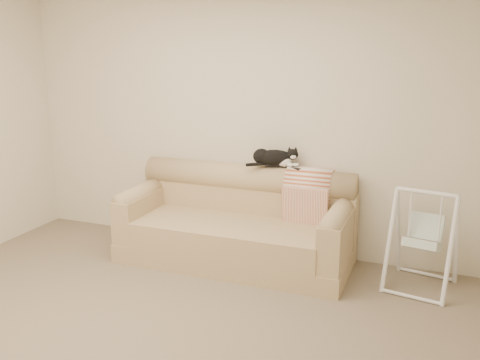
# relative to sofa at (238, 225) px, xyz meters

# --- Properties ---
(ground_plane) EXTENTS (5.00, 5.00, 0.00)m
(ground_plane) POSITION_rel_sofa_xyz_m (0.01, -1.62, -0.35)
(ground_plane) COLOR #6F5F4E
(ground_plane) RESTS_ON ground
(room_shell) EXTENTS (5.04, 4.04, 2.60)m
(room_shell) POSITION_rel_sofa_xyz_m (0.01, -1.62, 1.18)
(room_shell) COLOR beige
(room_shell) RESTS_ON ground
(sofa) EXTENTS (2.20, 0.93, 0.90)m
(sofa) POSITION_rel_sofa_xyz_m (0.00, 0.00, 0.00)
(sofa) COLOR tan
(sofa) RESTS_ON ground
(remote_a) EXTENTS (0.19, 0.10, 0.03)m
(remote_a) POSITION_rel_sofa_xyz_m (0.29, 0.25, 0.56)
(remote_a) COLOR black
(remote_a) RESTS_ON sofa
(remote_b) EXTENTS (0.17, 0.12, 0.02)m
(remote_b) POSITION_rel_sofa_xyz_m (0.48, 0.23, 0.56)
(remote_b) COLOR black
(remote_b) RESTS_ON sofa
(tuxedo_cat) EXTENTS (0.49, 0.31, 0.20)m
(tuxedo_cat) POSITION_rel_sofa_xyz_m (0.29, 0.24, 0.64)
(tuxedo_cat) COLOR black
(tuxedo_cat) RESTS_ON sofa
(throw_blanket) EXTENTS (0.43, 0.38, 0.58)m
(throw_blanket) POSITION_rel_sofa_xyz_m (0.64, 0.23, 0.37)
(throw_blanket) COLOR #B84F28
(throw_blanket) RESTS_ON sofa
(baby_swing) EXTENTS (0.63, 0.65, 0.88)m
(baby_swing) POSITION_rel_sofa_xyz_m (1.70, -0.01, 0.09)
(baby_swing) COLOR white
(baby_swing) RESTS_ON ground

